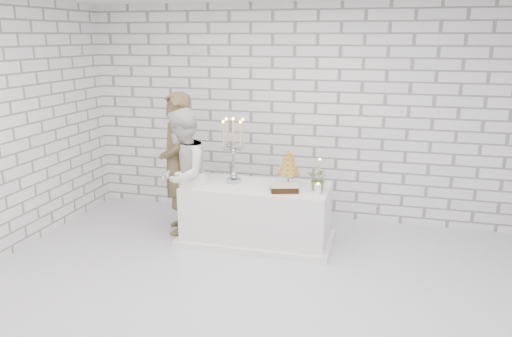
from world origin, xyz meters
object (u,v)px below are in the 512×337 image
candelabra (233,151)px  groom (177,164)px  bride (183,175)px  croquembouche (288,168)px  cake_table (256,214)px

candelabra → groom: bearing=176.0°
groom → candelabra: (0.80, -0.06, 0.23)m
bride → candelabra: bride is taller
groom → candelabra: 0.83m
groom → croquembouche: groom is taller
bride → candelabra: size_ratio=2.03×
cake_table → croquembouche: (0.38, 0.12, 0.60)m
cake_table → candelabra: candelabra is taller
cake_table → croquembouche: croquembouche is taller
candelabra → croquembouche: 0.72m
cake_table → croquembouche: bearing=17.2°
groom → bride: bearing=10.9°
cake_table → candelabra: bearing=170.7°
cake_table → bride: 1.05m
croquembouche → candelabra: bearing=-174.5°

